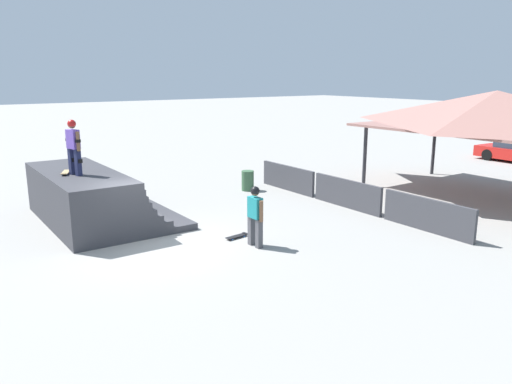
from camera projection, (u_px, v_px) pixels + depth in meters
ground_plane at (152, 244)px, 14.51m from camera, size 160.00×160.00×0.00m
quarter_pipe_ramp at (90, 199)px, 16.62m from camera, size 5.77×3.87×1.73m
skater_on_deck at (73, 143)px, 15.47m from camera, size 0.75×0.36×1.74m
skateboard_on_deck at (66, 172)px, 15.84m from camera, size 0.82×0.49×0.09m
bystander_walking at (255, 211)px, 14.11m from camera, size 0.69×0.26×1.76m
skateboard_on_ground at (237, 236)px, 15.07m from camera, size 0.29×0.77×0.09m
barrier_fence at (347, 194)px, 18.45m from camera, size 10.35×0.12×1.05m
pavilion_shelter at (495, 112)px, 19.25m from camera, size 10.21×5.73×4.23m
trash_bin at (248, 181)px, 21.21m from camera, size 0.52×0.52×0.85m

